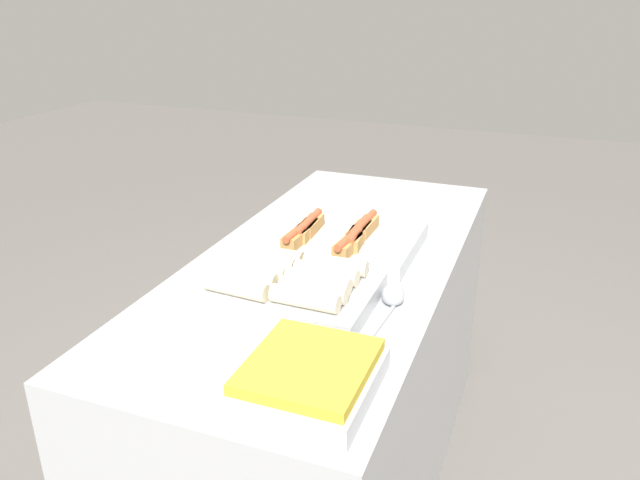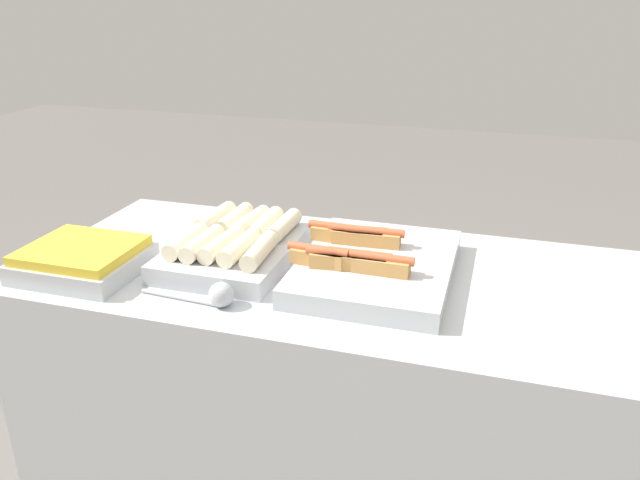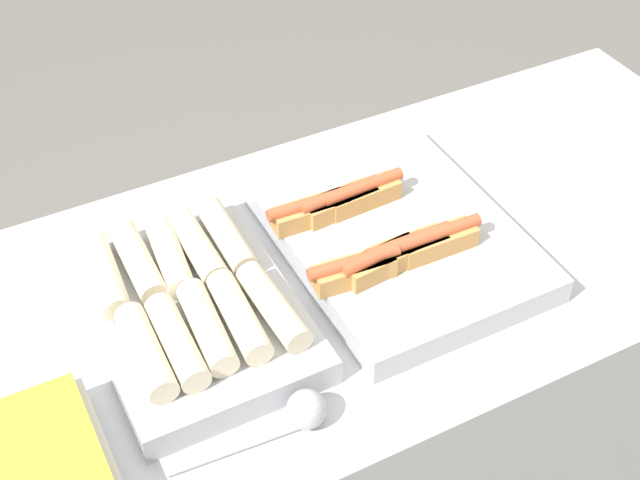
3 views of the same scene
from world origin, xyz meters
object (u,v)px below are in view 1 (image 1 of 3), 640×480
tray_hotdogs (337,238)px  serving_spoon_near (392,297)px  tray_wraps (288,287)px  tray_side_front (309,377)px

tray_hotdogs → serving_spoon_near: bearing=-139.8°
tray_wraps → serving_spoon_near: tray_wraps is taller
tray_hotdogs → tray_wraps: bearing=179.6°
tray_side_front → serving_spoon_near: size_ratio=1.20×
tray_hotdogs → tray_side_front: bearing=-164.7°
tray_hotdogs → tray_side_front: (-0.70, -0.19, 0.00)m
tray_hotdogs → tray_wraps: tray_hotdogs is taller
tray_hotdogs → tray_wraps: 0.37m
tray_wraps → tray_hotdogs: bearing=-0.4°
tray_side_front → serving_spoon_near: bearing=-8.9°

